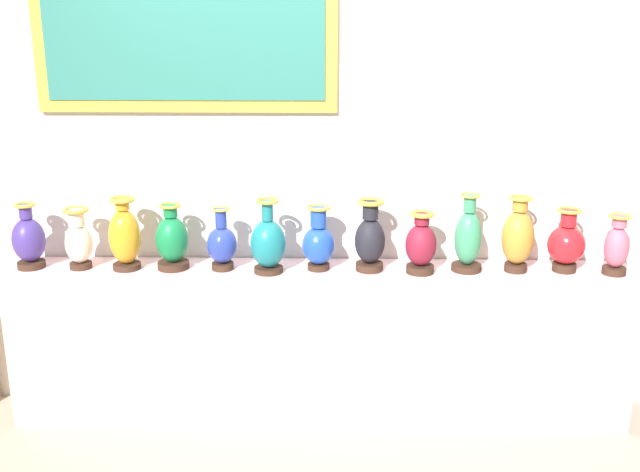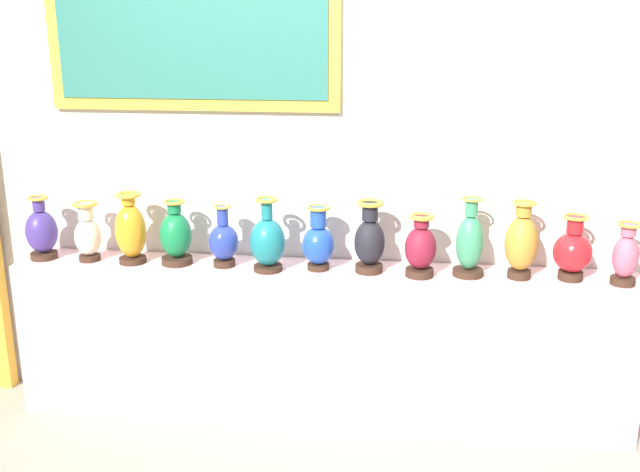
# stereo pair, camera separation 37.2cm
# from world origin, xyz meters

# --- Properties ---
(ground_plane) EXTENTS (11.09, 11.09, 0.00)m
(ground_plane) POSITION_xyz_m (0.00, 0.00, 0.00)
(ground_plane) COLOR gray
(display_shelf) EXTENTS (3.20, 0.34, 0.84)m
(display_shelf) POSITION_xyz_m (0.00, 0.00, 0.42)
(display_shelf) COLOR beige
(display_shelf) RESTS_ON ground_plane
(back_wall) EXTENTS (5.09, 0.14, 2.91)m
(back_wall) POSITION_xyz_m (-0.01, 0.23, 1.46)
(back_wall) COLOR silver
(back_wall) RESTS_ON ground_plane
(vase_indigo) EXTENTS (0.16, 0.16, 0.34)m
(vase_indigo) POSITION_xyz_m (-1.48, -0.02, 0.99)
(vase_indigo) COLOR #382319
(vase_indigo) RESTS_ON display_shelf
(vase_ivory) EXTENTS (0.14, 0.14, 0.32)m
(vase_ivory) POSITION_xyz_m (-1.23, -0.02, 0.98)
(vase_ivory) COLOR #382319
(vase_ivory) RESTS_ON display_shelf
(vase_amber) EXTENTS (0.16, 0.16, 0.38)m
(vase_amber) POSITION_xyz_m (-0.99, -0.02, 1.01)
(vase_amber) COLOR #382319
(vase_amber) RESTS_ON display_shelf
(vase_emerald) EXTENTS (0.16, 0.16, 0.34)m
(vase_emerald) POSITION_xyz_m (-0.75, -0.01, 0.99)
(vase_emerald) COLOR #382319
(vase_emerald) RESTS_ON display_shelf
(vase_cobalt) EXTENTS (0.15, 0.15, 0.32)m
(vase_cobalt) POSITION_xyz_m (-0.50, -0.02, 0.97)
(vase_cobalt) COLOR #382319
(vase_cobalt) RESTS_ON display_shelf
(vase_teal) EXTENTS (0.18, 0.18, 0.38)m
(vase_teal) POSITION_xyz_m (-0.26, -0.06, 0.99)
(vase_teal) COLOR #382319
(vase_teal) RESTS_ON display_shelf
(vase_sapphire) EXTENTS (0.16, 0.16, 0.33)m
(vase_sapphire) POSITION_xyz_m (-0.01, -0.01, 0.98)
(vase_sapphire) COLOR #382319
(vase_sapphire) RESTS_ON display_shelf
(vase_onyx) EXTENTS (0.15, 0.15, 0.37)m
(vase_onyx) POSITION_xyz_m (0.25, -0.02, 1.00)
(vase_onyx) COLOR #382319
(vase_onyx) RESTS_ON display_shelf
(vase_burgundy) EXTENTS (0.16, 0.16, 0.32)m
(vase_burgundy) POSITION_xyz_m (0.50, -0.05, 0.98)
(vase_burgundy) COLOR #382319
(vase_burgundy) RESTS_ON display_shelf
(vase_jade) EXTENTS (0.15, 0.15, 0.40)m
(vase_jade) POSITION_xyz_m (0.74, -0.01, 1.00)
(vase_jade) COLOR #382319
(vase_jade) RESTS_ON display_shelf
(vase_ochre) EXTENTS (0.16, 0.16, 0.39)m
(vase_ochre) POSITION_xyz_m (0.99, -0.02, 1.02)
(vase_ochre) COLOR #382319
(vase_ochre) RESTS_ON display_shelf
(vase_crimson) EXTENTS (0.19, 0.19, 0.32)m
(vase_crimson) POSITION_xyz_m (1.24, -0.01, 0.98)
(vase_crimson) COLOR #382319
(vase_crimson) RESTS_ON display_shelf
(vase_rose) EXTENTS (0.12, 0.12, 0.31)m
(vase_rose) POSITION_xyz_m (1.47, -0.05, 0.98)
(vase_rose) COLOR #382319
(vase_rose) RESTS_ON display_shelf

